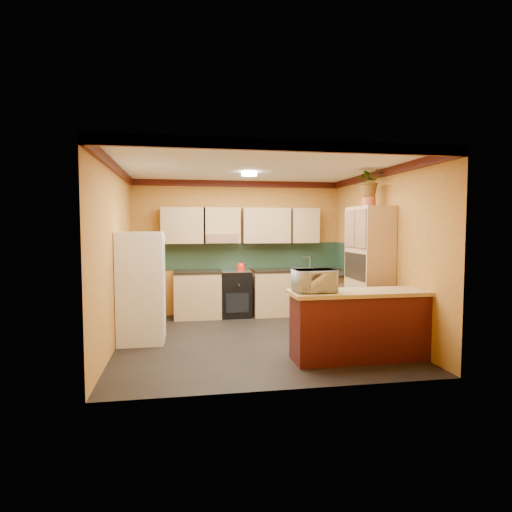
{
  "coord_description": "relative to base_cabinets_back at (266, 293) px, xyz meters",
  "views": [
    {
      "loc": [
        -1.11,
        -6.54,
        1.79
      ],
      "look_at": [
        0.09,
        0.45,
        1.29
      ],
      "focal_mm": 30.0,
      "sensor_mm": 36.0,
      "label": 1
    }
  ],
  "objects": [
    {
      "name": "countertop_back",
      "position": [
        0.0,
        -0.0,
        0.46
      ],
      "size": [
        3.65,
        0.62,
        0.04
      ],
      "primitive_type": "cube",
      "color": "black",
      "rests_on": "base_cabinets_back"
    },
    {
      "name": "kettle",
      "position": [
        -0.53,
        -0.05,
        0.56
      ],
      "size": [
        0.19,
        0.19,
        0.18
      ],
      "primitive_type": null,
      "rotation": [
        0.0,
        0.0,
        -0.11
      ],
      "color": "red",
      "rests_on": "stove"
    },
    {
      "name": "stove",
      "position": [
        -0.62,
        -0.0,
        0.02
      ],
      "size": [
        0.58,
        0.58,
        0.91
      ],
      "primitive_type": "cube",
      "color": "black",
      "rests_on": "ground"
    },
    {
      "name": "pantry",
      "position": [
        1.31,
        -1.89,
        0.61
      ],
      "size": [
        0.48,
        0.9,
        2.1
      ],
      "primitive_type": "cube",
      "color": "tan",
      "rests_on": "ground"
    },
    {
      "name": "microwave",
      "position": [
        0.04,
        -3.01,
        0.64
      ],
      "size": [
        0.54,
        0.38,
        0.29
      ],
      "primitive_type": "imported",
      "rotation": [
        0.0,
        0.0,
        0.05
      ],
      "color": "white",
      "rests_on": "bar_top"
    },
    {
      "name": "sink",
      "position": [
        0.77,
        0.0,
        0.5
      ],
      "size": [
        0.48,
        0.4,
        0.03
      ],
      "primitive_type": "cube",
      "color": "silver",
      "rests_on": "countertop_back"
    },
    {
      "name": "fridge",
      "position": [
        -2.29,
        -1.64,
        0.41
      ],
      "size": [
        0.68,
        0.66,
        1.7
      ],
      "primitive_type": "cube",
      "color": "white",
      "rests_on": "ground"
    },
    {
      "name": "countertop_right",
      "position": [
        1.26,
        -0.79,
        0.46
      ],
      "size": [
        0.62,
        0.8,
        0.04
      ],
      "primitive_type": "cube",
      "color": "black",
      "rests_on": "base_cabinets_right"
    },
    {
      "name": "base_cabinets_right",
      "position": [
        1.26,
        -0.79,
        0.0
      ],
      "size": [
        0.6,
        0.8,
        0.88
      ],
      "primitive_type": "cube",
      "color": "tan",
      "rests_on": "ground"
    },
    {
      "name": "breakfast_bar",
      "position": [
        0.68,
        -3.01,
        0.0
      ],
      "size": [
        1.8,
        0.55,
        0.88
      ],
      "primitive_type": "cube",
      "color": "#531413",
      "rests_on": "ground"
    },
    {
      "name": "fern_pot",
      "position": [
        1.31,
        -1.84,
        1.74
      ],
      "size": [
        0.22,
        0.22,
        0.16
      ],
      "primitive_type": "cylinder",
      "color": "#AF4C2A",
      "rests_on": "pantry"
    },
    {
      "name": "fern",
      "position": [
        1.31,
        -1.84,
        2.07
      ],
      "size": [
        0.54,
        0.5,
        0.5
      ],
      "primitive_type": "imported",
      "rotation": [
        0.0,
        0.0,
        0.29
      ],
      "color": "tan",
      "rests_on": "fern_pot"
    },
    {
      "name": "base_cabinets_back",
      "position": [
        0.0,
        0.0,
        0.0
      ],
      "size": [
        3.65,
        0.6,
        0.88
      ],
      "primitive_type": "cube",
      "color": "tan",
      "rests_on": "ground"
    },
    {
      "name": "bar_top",
      "position": [
        0.68,
        -3.01,
        0.47
      ],
      "size": [
        1.9,
        0.65,
        0.05
      ],
      "primitive_type": "cube",
      "color": "tan",
      "rests_on": "breakfast_bar"
    },
    {
      "name": "room_shell",
      "position": [
        -0.51,
        -1.52,
        1.65
      ],
      "size": [
        4.24,
        4.24,
        2.72
      ],
      "color": "black",
      "rests_on": "ground"
    }
  ]
}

